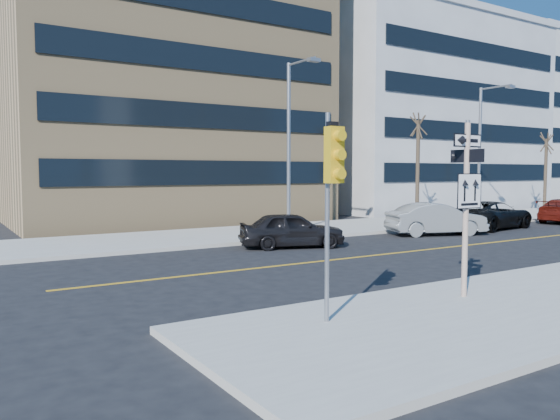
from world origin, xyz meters
TOP-DOWN VIEW (x-y plane):
  - ground at (0.00, 0.00)m, footprint 120.00×120.00m
  - far_sidewalk at (18.00, 12.00)m, footprint 66.00×6.00m
  - road_centerline at (12.00, 4.00)m, footprint 40.00×0.14m
  - sign_pole at (0.00, -2.51)m, footprint 0.92×0.92m
  - traffic_signal at (-4.00, -2.66)m, footprint 0.32×0.45m
  - parked_car_a at (1.77, 7.37)m, footprint 3.00×4.54m
  - parked_car_b at (10.01, 7.23)m, footprint 3.13×4.97m
  - parked_car_c at (14.84, 7.70)m, footprint 3.08×5.58m
  - streetlight_a at (4.00, 10.76)m, footprint 0.55×2.25m
  - streetlight_b at (18.00, 10.76)m, footprint 0.55×2.25m
  - street_tree_west at (13.00, 11.30)m, footprint 1.80×1.80m
  - street_tree_east at (26.00, 11.60)m, footprint 1.80×1.80m
  - building_brick at (2.00, 25.00)m, footprint 18.00×18.00m
  - building_grey_mid at (24.00, 24.00)m, footprint 20.00×16.00m
  - building_grey_far at (45.00, 27.00)m, footprint 18.00×18.00m

SIDE VIEW (x-z plane):
  - ground at x=0.00m, z-range 0.00..0.00m
  - road_centerline at x=12.00m, z-range 0.00..0.01m
  - far_sidewalk at x=18.00m, z-range 0.00..0.15m
  - parked_car_a at x=1.77m, z-range 0.00..1.44m
  - parked_car_c at x=14.84m, z-range 0.00..1.48m
  - parked_car_b at x=10.01m, z-range 0.00..1.55m
  - sign_pole at x=0.00m, z-range 0.41..4.47m
  - traffic_signal at x=-4.00m, z-range 1.03..5.03m
  - streetlight_a at x=4.00m, z-range 0.76..8.76m
  - streetlight_b at x=18.00m, z-range 0.76..8.76m
  - street_tree_east at x=26.00m, z-range 2.07..7.82m
  - street_tree_west at x=13.00m, z-range 2.35..8.70m
  - building_grey_mid at x=24.00m, z-range 0.00..15.00m
  - building_grey_far at x=45.00m, z-range 0.00..16.00m
  - building_brick at x=2.00m, z-range 0.00..18.00m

